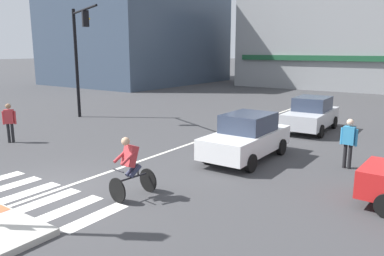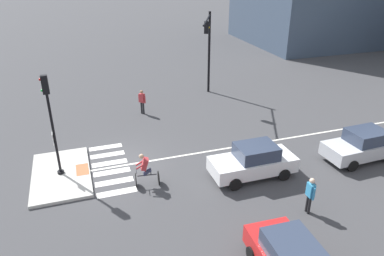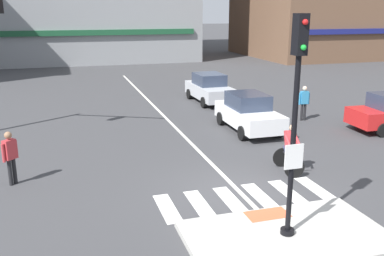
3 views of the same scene
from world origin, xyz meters
name	(u,v)px [view 1 (image 1 of 3)]	position (x,y,z in m)	size (l,w,h in m)	color
ground_plane	(50,192)	(0.00, 0.00, 0.00)	(300.00, 300.00, 0.00)	#3D3D3F
crosswalk_stripe_b	(10,186)	(-1.36, -0.36, 0.00)	(0.44, 1.80, 0.01)	silver
crosswalk_stripe_c	(28,193)	(-0.45, -0.36, 0.00)	(0.44, 1.80, 0.01)	silver
crosswalk_stripe_d	(48,200)	(0.45, -0.36, 0.00)	(0.44, 1.80, 0.01)	silver
crosswalk_stripe_e	(71,208)	(1.36, -0.36, 0.00)	(0.44, 1.80, 0.01)	silver
crosswalk_stripe_f	(95,217)	(2.27, -0.36, 0.00)	(0.44, 1.80, 0.01)	silver
lane_centre_line	(228,131)	(0.01, 10.00, 0.00)	(0.14, 28.00, 0.01)	silver
traffic_light_mast	(79,47)	(-8.28, 8.02, 4.03)	(4.31, 2.17, 6.11)	black
building_far_block	(138,24)	(-22.95, 28.73, 6.88)	(15.15, 19.12, 13.71)	#3D4C60
car_white_eastbound_mid	(247,137)	(2.95, 6.12, 0.81)	(1.86, 4.11, 1.64)	white
car_silver_eastbound_far	(311,114)	(3.30, 12.29, 0.81)	(1.93, 4.15, 1.64)	silver
cyclist	(131,166)	(2.13, 1.03, 0.87)	(0.79, 1.17, 1.68)	black
pedestrian_at_curb_left	(9,120)	(-6.39, 2.61, 0.98)	(0.42, 0.42, 1.67)	black
pedestrian_waiting_far_side	(349,140)	(6.22, 7.00, 0.98)	(0.55, 0.24, 1.67)	black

